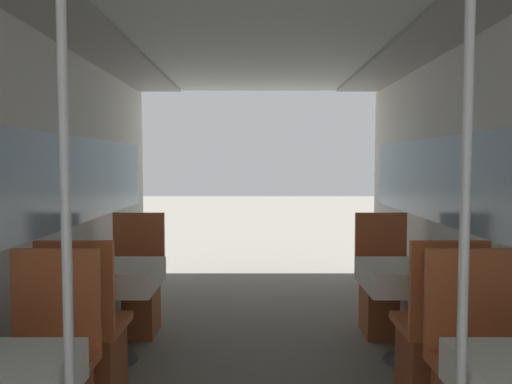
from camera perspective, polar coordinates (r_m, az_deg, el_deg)
The scene contains 11 objects.
wall_left at distance 3.21m, azimuth -26.33°, elevation -1.91°, with size 0.05×6.53×2.28m.
wall_right at distance 3.24m, azimuth 27.16°, elevation -1.88°, with size 0.05×6.53×2.28m.
ceiling_panel at distance 3.00m, azimuth 0.56°, elevation 20.54°, with size 2.90×6.53×0.07m.
support_pole_left_0 at distance 1.89m, azimuth -20.94°, elevation -6.00°, with size 0.04×0.04×2.28m.
dining_table_left_1 at distance 3.78m, azimuth -16.02°, elevation -9.62°, with size 0.63×0.63×0.71m.
chair_left_near_1 at distance 3.32m, azimuth -18.87°, elevation -16.81°, with size 0.44×0.44×1.00m.
chair_left_far_1 at distance 4.41m, azimuth -13.80°, elevation -11.63°, with size 0.44×0.44×1.00m.
support_pole_right_0 at distance 1.91m, azimuth 22.58°, elevation -5.92°, with size 0.04×0.04×2.28m.
dining_table_right_1 at distance 3.80m, azimuth 16.78°, elevation -9.57°, with size 0.63×0.63×0.71m.
chair_right_near_1 at distance 3.34m, azimuth 19.77°, elevation -16.69°, with size 0.44×0.44×1.00m.
chair_right_far_1 at distance 4.42m, azimuth 14.44°, elevation -11.59°, with size 0.44×0.44×1.00m.
Camera 1 is at (-0.03, -1.00, 1.44)m, focal length 35.00 mm.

